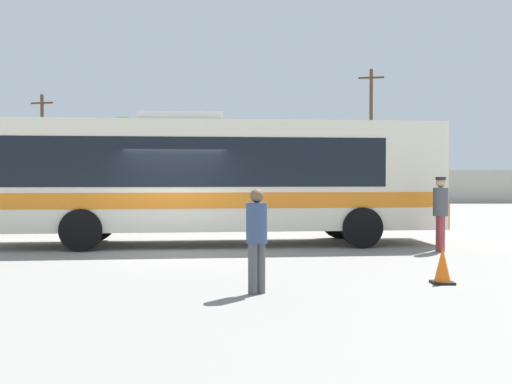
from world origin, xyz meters
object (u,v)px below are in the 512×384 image
coach_bus_cream_orange (209,175)px  roadside_tree_midleft (123,138)px  roadside_tree_midright (198,139)px  traffic_cone_on_apron (443,266)px  utility_pole_far (42,145)px  utility_pole_near (371,133)px  parked_car_leftmost_white (61,193)px  passenger_waiting_on_apron (257,235)px  attendant_by_bus_door (441,209)px  parked_car_second_white (162,194)px

coach_bus_cream_orange → roadside_tree_midleft: size_ratio=1.92×
roadside_tree_midright → traffic_cone_on_apron: roadside_tree_midright is taller
coach_bus_cream_orange → utility_pole_far: utility_pole_far is taller
utility_pole_near → roadside_tree_midright: size_ratio=1.54×
parked_car_leftmost_white → passenger_waiting_on_apron: bearing=-68.2°
attendant_by_bus_door → utility_pole_far: 35.91m
coach_bus_cream_orange → roadside_tree_midright: size_ratio=2.00×
coach_bus_cream_orange → roadside_tree_midleft: (-8.22, 31.10, 2.86)m
parked_car_leftmost_white → roadside_tree_midright: 10.54m
utility_pole_far → parked_car_second_white: bearing=-39.0°
utility_pole_far → roadside_tree_midright: (11.36, -1.59, 0.36)m
coach_bus_cream_orange → utility_pole_far: bearing=115.4°
attendant_by_bus_door → utility_pole_far: bearing=122.5°
parked_car_leftmost_white → utility_pole_far: utility_pole_far is taller
coach_bus_cream_orange → utility_pole_near: bearing=69.7°
utility_pole_far → traffic_cone_on_apron: bearing=-62.7°
attendant_by_bus_door → passenger_waiting_on_apron: 6.97m
parked_car_leftmost_white → roadside_tree_midleft: size_ratio=0.65×
utility_pole_far → traffic_cone_on_apron: (17.83, -34.60, -3.71)m
parked_car_second_white → traffic_cone_on_apron: parked_car_second_white is taller
passenger_waiting_on_apron → utility_pole_far: (-14.64, 35.42, 3.09)m
coach_bus_cream_orange → passenger_waiting_on_apron: bearing=-81.0°
traffic_cone_on_apron → parked_car_leftmost_white: bearing=118.0°
attendant_by_bus_door → utility_pole_far: size_ratio=0.24×
parked_car_leftmost_white → roadside_tree_midleft: roadside_tree_midleft is taller
passenger_waiting_on_apron → roadside_tree_midleft: bearing=103.8°
coach_bus_cream_orange → utility_pole_near: (10.05, 27.23, 3.01)m
traffic_cone_on_apron → utility_pole_near: bearing=80.2°
roadside_tree_midleft → attendant_by_bus_door: bearing=-67.0°
attendant_by_bus_door → roadside_tree_midright: roadside_tree_midright is taller
utility_pole_near → traffic_cone_on_apron: size_ratio=14.66×
parked_car_second_white → passenger_waiting_on_apron: bearing=-79.6°
coach_bus_cream_orange → traffic_cone_on_apron: coach_bus_cream_orange is taller
parked_car_leftmost_white → utility_pole_far: size_ratio=0.54×
passenger_waiting_on_apron → utility_pole_far: size_ratio=0.21×
utility_pole_near → roadside_tree_midleft: 18.68m
roadside_tree_midright → utility_pole_far: bearing=172.0°
coach_bus_cream_orange → utility_pole_near: utility_pole_near is taller
parked_car_second_white → utility_pole_far: utility_pole_far is taller
utility_pole_near → traffic_cone_on_apron: bearing=-99.8°
parked_car_leftmost_white → roadside_tree_midright: size_ratio=0.68×
attendant_by_bus_door → passenger_waiting_on_apron: (-4.59, -5.25, -0.11)m
parked_car_leftmost_white → parked_car_second_white: bearing=-0.8°
utility_pole_near → utility_pole_far: (-23.59, 1.22, -0.86)m
passenger_waiting_on_apron → traffic_cone_on_apron: size_ratio=2.57×
roadside_tree_midleft → roadside_tree_midright: roadside_tree_midleft is taller
utility_pole_far → parked_car_leftmost_white: bearing=-65.2°
roadside_tree_midright → parked_car_second_white: bearing=-106.1°
parked_car_second_white → utility_pole_near: (14.01, 6.53, 4.12)m
passenger_waiting_on_apron → parked_car_leftmost_white: passenger_waiting_on_apron is taller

